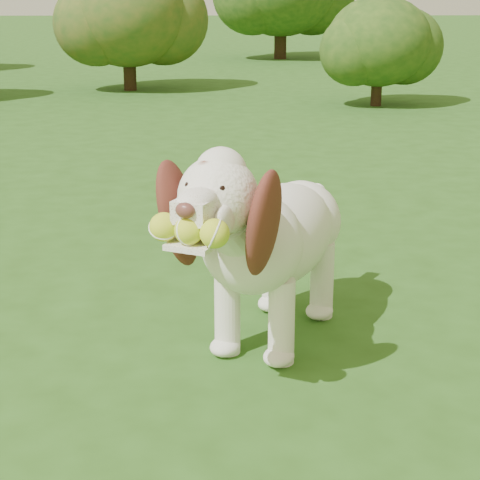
{
  "coord_description": "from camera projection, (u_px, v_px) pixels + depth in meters",
  "views": [
    {
      "loc": [
        -0.74,
        -2.49,
        1.3
      ],
      "look_at": [
        -0.68,
        0.09,
        0.49
      ],
      "focal_mm": 60.0,
      "sensor_mm": 36.0,
      "label": 1
    }
  ],
  "objects": [
    {
      "name": "ground",
      "position": [
        437.0,
        381.0,
        2.78
      ],
      "size": [
        80.0,
        80.0,
        0.0
      ],
      "primitive_type": "plane",
      "color": "#274D16",
      "rests_on": "ground"
    },
    {
      "name": "dog",
      "position": [
        268.0,
        233.0,
        2.94
      ],
      "size": [
        0.8,
        1.22,
        0.83
      ],
      "rotation": [
        0.0,
        0.0,
        -0.43
      ],
      "color": "white",
      "rests_on": "ground"
    },
    {
      "name": "shrub_b",
      "position": [
        127.0,
        13.0,
        10.45
      ],
      "size": [
        1.64,
        1.64,
        1.69
      ],
      "color": "#382314",
      "rests_on": "ground"
    },
    {
      "name": "shrub_c",
      "position": [
        379.0,
        42.0,
        9.1
      ],
      "size": [
        1.19,
        1.19,
        1.24
      ],
      "color": "#382314",
      "rests_on": "ground"
    }
  ]
}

